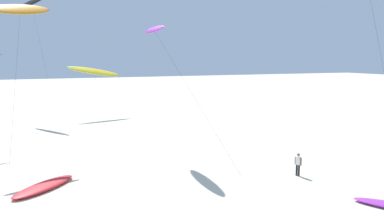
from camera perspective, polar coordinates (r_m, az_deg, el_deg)
The scene contains 6 objects.
flying_kite_0 at distance 30.41m, azimuth -6.10°, elevation 12.45°, with size 4.50×10.87×11.11m.
flying_kite_1 at distance 55.14m, azimuth -24.37°, elevation 15.21°, with size 4.41×8.59×16.89m.
flying_kite_3 at distance 33.78m, azimuth -25.90°, elevation 14.08°, with size 5.01×4.89×13.02m.
flying_kite_6 at distance 52.07m, azimuth -15.46°, elevation 5.70°, with size 7.57×10.14×7.54m.
grounded_kite_0 at distance 24.98m, azimuth -22.69°, elevation -11.51°, with size 4.44×4.26×0.33m.
person_near_left at distance 26.36m, azimuth 16.69°, elevation -8.54°, with size 0.32×0.46×1.63m.
Camera 1 is at (-6.44, -1.79, 8.27)m, focal length 33.18 mm.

